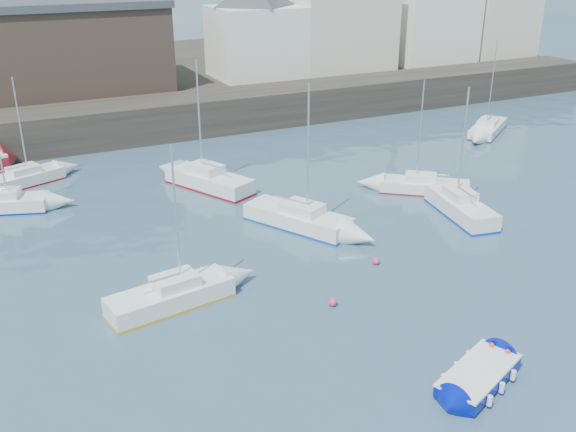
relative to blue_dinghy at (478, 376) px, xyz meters
name	(u,v)px	position (x,y,z in m)	size (l,w,h in m)	color
water	(426,363)	(-0.87, 1.89, -0.40)	(220.00, 220.00, 0.00)	#2D4760
quay_wall	(166,117)	(-0.87, 36.89, 1.10)	(90.00, 5.00, 3.00)	#28231E
land_strip	(118,80)	(-0.87, 54.89, 1.00)	(90.00, 32.00, 2.80)	#28231E
bldg_east_a	(337,7)	(19.13, 43.89, 8.41)	(13.36, 13.36, 11.80)	beige
bldg_east_b	(429,13)	(30.13, 43.39, 7.47)	(11.88, 11.88, 9.95)	white
bldg_east_c	(494,5)	(39.13, 43.39, 7.97)	(11.14, 11.14, 10.95)	beige
bldg_east_d	(256,28)	(10.13, 43.39, 6.97)	(11.14, 11.14, 8.95)	white
warehouse	(67,46)	(-6.87, 44.89, 6.22)	(16.40, 10.40, 7.60)	#3D2D26
blue_dinghy	(478,376)	(0.00, 0.00, 0.00)	(4.07, 2.90, 0.71)	maroon
sailboat_a	(171,295)	(-8.36, 10.24, 0.12)	(5.82, 2.67, 7.29)	white
sailboat_b	(298,218)	(0.52, 15.42, 0.14)	(4.79, 6.57, 8.19)	white
sailboat_c	(461,207)	(9.76, 12.68, 0.17)	(2.79, 5.90, 7.46)	white
sailboat_d	(424,186)	(10.20, 16.76, 0.04)	(5.55, 4.85, 7.17)	white
sailboat_f	(209,180)	(-1.94, 23.43, 0.18)	(4.60, 6.57, 8.22)	white
sailboat_g	(488,128)	(23.53, 25.70, 0.04)	(6.08, 5.10, 7.69)	white
sailboat_h	(21,179)	(-12.87, 29.35, 0.06)	(5.75, 3.64, 7.06)	white
buoy_near	(333,306)	(-1.97, 7.12, -0.40)	(0.39, 0.39, 0.39)	#EB3264
buoy_mid	(376,264)	(1.93, 9.64, -0.40)	(0.39, 0.39, 0.39)	#EB3264
buoy_far	(235,198)	(-1.07, 21.11, -0.40)	(0.44, 0.44, 0.44)	#EB3264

